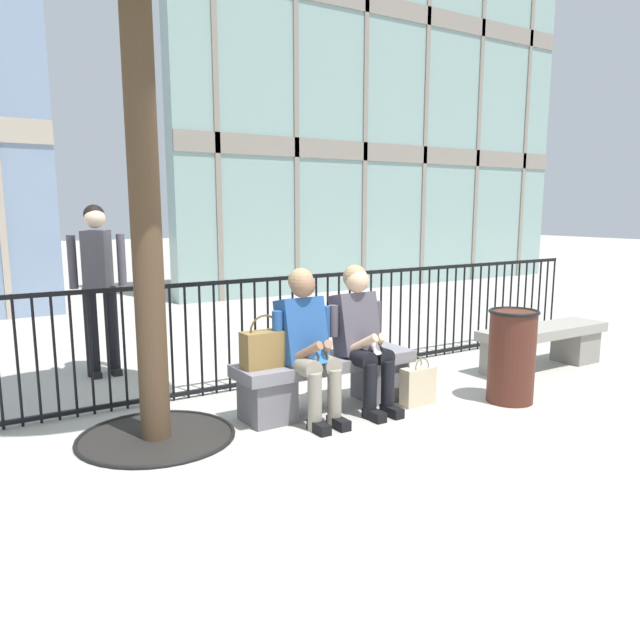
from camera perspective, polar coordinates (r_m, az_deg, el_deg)
name	(u,v)px	position (r m, az deg, el deg)	size (l,w,h in m)	color
ground_plane	(326,409)	(5.29, 0.59, -8.18)	(60.00, 60.00, 0.00)	#B2ADA3
stone_bench	(326,378)	(5.21, 0.59, -5.35)	(1.60, 0.44, 0.45)	slate
seated_person_with_phone	(307,340)	(4.88, -1.16, -1.85)	(0.52, 0.66, 1.21)	gray
seated_person_companion	(361,333)	(5.17, 3.82, -1.19)	(0.52, 0.66, 1.21)	black
handbag_on_bench	(265,348)	(4.84, -5.10, -2.59)	(0.37, 0.17, 0.42)	olive
shopping_bag	(418,385)	(5.42, 9.02, -5.98)	(0.31, 0.13, 0.42)	beige
bystander_at_railing	(98,277)	(6.54, -19.73, 3.75)	(0.55, 0.44, 1.71)	black
plaza_railing	(274,330)	(5.92, -4.22, -0.95)	(8.26, 0.04, 1.04)	black
stone_bench_far	(543,343)	(6.94, 19.82, -2.02)	(1.60, 0.44, 0.45)	gray
trash_can	(512,355)	(5.63, 17.24, -3.12)	(0.43, 0.43, 0.82)	#4C2319
building_facade_right	(391,68)	(13.86, 6.59, 22.03)	(9.60, 0.43, 9.00)	#84A39E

